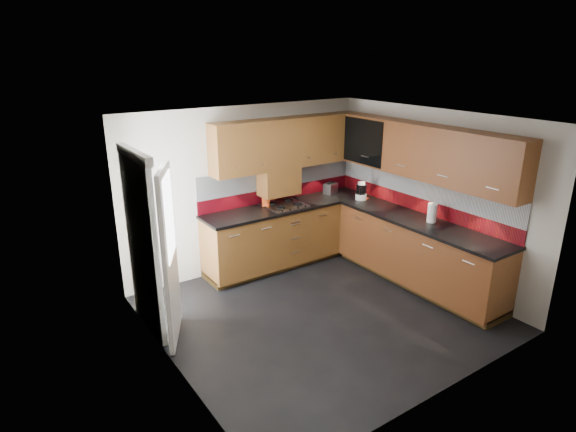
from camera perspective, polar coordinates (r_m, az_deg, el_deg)
room at (r=5.54m, az=4.28°, el=2.05°), size 4.00×3.80×2.64m
base_cabinets at (r=7.06m, az=7.25°, el=-3.38°), size 2.70×3.20×0.95m
countertop at (r=6.87m, az=7.40°, el=0.28°), size 2.72×3.22×0.04m
backsplash at (r=7.09m, az=7.66°, el=3.31°), size 2.70×3.20×0.54m
upper_cabinets at (r=6.81m, az=8.42°, el=8.06°), size 2.50×3.20×0.72m
extractor_hood at (r=7.13m, az=-1.11°, el=4.14°), size 0.60×0.33×0.40m
glass_cabinet at (r=7.33m, az=9.72°, el=8.98°), size 0.32×0.80×0.66m
back_door at (r=5.52m, az=-15.59°, el=-3.83°), size 0.42×1.19×2.04m
gas_hob at (r=7.08m, az=-0.36°, el=1.31°), size 0.58×0.51×0.05m
utensil_pot at (r=7.05m, az=-2.65°, el=1.89°), size 0.12×0.12×0.42m
toaster at (r=7.73m, az=5.05°, el=3.29°), size 0.27×0.22×0.17m
food_processor at (r=7.44m, az=8.66°, el=2.88°), size 0.17×0.17×0.28m
paper_towel at (r=6.66m, az=16.71°, el=0.35°), size 0.15×0.15×0.26m
orange_cloth at (r=7.52m, az=8.96°, el=2.07°), size 0.16×0.15×0.01m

